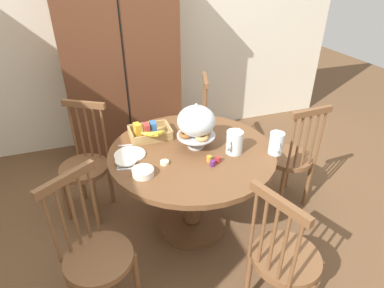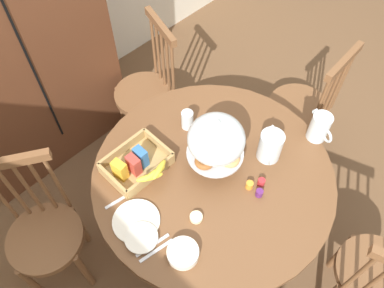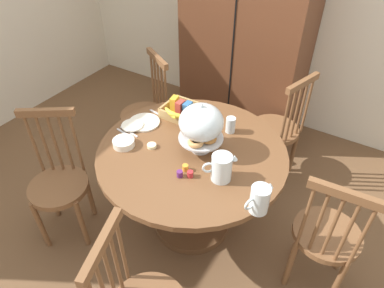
{
  "view_description": "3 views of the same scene",
  "coord_description": "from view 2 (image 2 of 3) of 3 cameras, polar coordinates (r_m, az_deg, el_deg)",
  "views": [
    {
      "loc": [
        -0.67,
        -1.79,
        1.97
      ],
      "look_at": [
        -0.02,
        0.1,
        0.79
      ],
      "focal_mm": 30.3,
      "sensor_mm": 36.0,
      "label": 1
    },
    {
      "loc": [
        -0.79,
        -0.52,
        2.39
      ],
      "look_at": [
        -0.02,
        0.25,
        0.84
      ],
      "focal_mm": 36.08,
      "sensor_mm": 36.0,
      "label": 2
    },
    {
      "loc": [
        0.86,
        -1.31,
        2.15
      ],
      "look_at": [
        -0.02,
        0.1,
        0.79
      ],
      "focal_mm": 32.24,
      "sensor_mm": 36.0,
      "label": 3
    }
  ],
  "objects": [
    {
      "name": "china_plate_large",
      "position": [
        1.81,
        -8.25,
        -11.19
      ],
      "size": [
        0.22,
        0.22,
        0.01
      ],
      "primitive_type": "cylinder",
      "color": "white",
      "rests_on": "dining_table"
    },
    {
      "name": "jam_jar_strawberry",
      "position": [
        1.9,
        10.2,
        -5.58
      ],
      "size": [
        0.04,
        0.04,
        0.04
      ],
      "primitive_type": "cylinder",
      "color": "#B7282D",
      "rests_on": "dining_table"
    },
    {
      "name": "wooden_armoire",
      "position": [
        2.51,
        -26.52,
        14.69
      ],
      "size": [
        1.18,
        0.6,
        1.96
      ],
      "color": "brown",
      "rests_on": "ground_plane"
    },
    {
      "name": "jam_jar_grape",
      "position": [
        1.87,
        9.92,
        -7.14
      ],
      "size": [
        0.04,
        0.04,
        0.04
      ],
      "primitive_type": "cylinder",
      "color": "#5B2366",
      "rests_on": "dining_table"
    },
    {
      "name": "table_knife",
      "position": [
        1.76,
        -5.84,
        -14.67
      ],
      "size": [
        0.17,
        0.04,
        0.01
      ],
      "primitive_type": "cube",
      "rotation": [
        0.0,
        0.0,
        2.97
      ],
      "color": "silver",
      "rests_on": "dining_table"
    },
    {
      "name": "orange_juice_pitcher",
      "position": [
        1.95,
        11.46,
        -0.45
      ],
      "size": [
        0.17,
        0.14,
        0.17
      ],
      "color": "silver",
      "rests_on": "dining_table"
    },
    {
      "name": "windsor_chair_host_seat",
      "position": [
        2.21,
        25.4,
        -17.44
      ],
      "size": [
        0.42,
        0.43,
        0.97
      ],
      "color": "brown",
      "rests_on": "ground_plane"
    },
    {
      "name": "milk_pitcher",
      "position": [
        2.09,
        18.27,
        2.25
      ],
      "size": [
        0.1,
        0.18,
        0.16
      ],
      "color": "silver",
      "rests_on": "dining_table"
    },
    {
      "name": "butter_dish",
      "position": [
        1.8,
        0.62,
        -10.79
      ],
      "size": [
        0.06,
        0.06,
        0.02
      ],
      "primitive_type": "cylinder",
      "color": "beige",
      "rests_on": "dining_table"
    },
    {
      "name": "ground_plane",
      "position": [
        2.57,
        4.42,
        -14.03
      ],
      "size": [
        10.0,
        10.0,
        0.0
      ],
      "primitive_type": "plane",
      "color": "brown"
    },
    {
      "name": "dining_table",
      "position": [
        2.11,
        2.92,
        -7.25
      ],
      "size": [
        1.21,
        1.21,
        0.74
      ],
      "color": "brown",
      "rests_on": "ground_plane"
    },
    {
      "name": "pastry_stand_with_dome",
      "position": [
        1.79,
        3.6,
        0.46
      ],
      "size": [
        0.28,
        0.28,
        0.34
      ],
      "color": "silver",
      "rests_on": "dining_table"
    },
    {
      "name": "dinner_fork",
      "position": [
        1.75,
        -5.3,
        -15.42
      ],
      "size": [
        0.17,
        0.04,
        0.01
      ],
      "primitive_type": "cube",
      "rotation": [
        0.0,
        0.0,
        2.97
      ],
      "color": "silver",
      "rests_on": "dining_table"
    },
    {
      "name": "jam_jar_apricot",
      "position": [
        1.88,
        8.49,
        -6.02
      ],
      "size": [
        0.04,
        0.04,
        0.04
      ],
      "primitive_type": "cylinder",
      "color": "orange",
      "rests_on": "dining_table"
    },
    {
      "name": "drinking_glass",
      "position": [
        2.05,
        -0.69,
        3.61
      ],
      "size": [
        0.06,
        0.06,
        0.11
      ],
      "primitive_type": "cylinder",
      "color": "silver",
      "rests_on": "dining_table"
    },
    {
      "name": "windsor_chair_by_cabinet",
      "position": [
        2.66,
        -6.62,
        7.53
      ],
      "size": [
        0.42,
        0.42,
        0.97
      ],
      "color": "brown",
      "rests_on": "ground_plane"
    },
    {
      "name": "cereal_basket",
      "position": [
        1.91,
        -8.09,
        -3.06
      ],
      "size": [
        0.32,
        0.3,
        0.12
      ],
      "color": "tan",
      "rests_on": "dining_table"
    },
    {
      "name": "china_plate_small",
      "position": [
        1.77,
        -7.5,
        -13.57
      ],
      "size": [
        0.15,
        0.15,
        0.01
      ],
      "primitive_type": "cylinder",
      "color": "white",
      "rests_on": "china_plate_large"
    },
    {
      "name": "soup_spoon",
      "position": [
        1.88,
        -10.43,
        -7.99
      ],
      "size": [
        0.17,
        0.04,
        0.01
      ],
      "primitive_type": "cube",
      "rotation": [
        0.0,
        0.0,
        2.97
      ],
      "color": "silver",
      "rests_on": "dining_table"
    },
    {
      "name": "cereal_bowl",
      "position": [
        1.72,
        -1.35,
        -15.82
      ],
      "size": [
        0.14,
        0.14,
        0.04
      ],
      "primitive_type": "cylinder",
      "color": "white",
      "rests_on": "dining_table"
    },
    {
      "name": "windsor_chair_near_window",
      "position": [
        2.65,
        15.92,
        5.01
      ],
      "size": [
        0.4,
        0.4,
        0.97
      ],
      "color": "brown",
      "rests_on": "ground_plane"
    },
    {
      "name": "windsor_chair_facing_door",
      "position": [
        2.23,
        -20.89,
        -12.29
      ],
      "size": [
        0.46,
        0.45,
        0.97
      ],
      "color": "brown",
      "rests_on": "ground_plane"
    }
  ]
}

